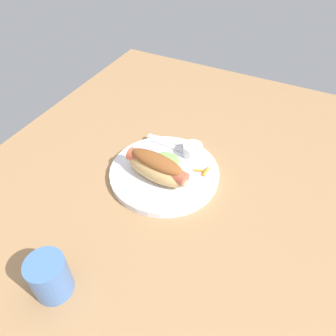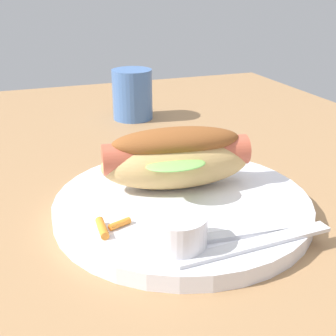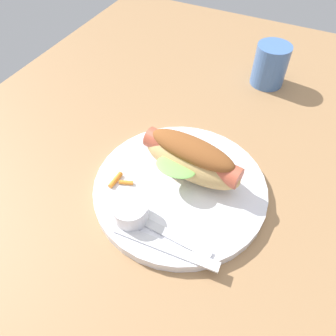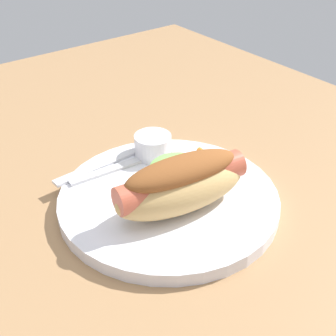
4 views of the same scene
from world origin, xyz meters
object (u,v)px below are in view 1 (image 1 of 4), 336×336
Objects in this scene: plate at (164,173)px; knife at (174,142)px; fork at (174,148)px; drinking_cup at (50,277)px; hot_dog at (157,167)px; carrot_garnish at (203,171)px; sauce_ramekin at (193,150)px.

plate is 10.56cm from knife.
fork is 1.75× the size of drinking_cup.
hot_dog is (-2.94, 0.39, 4.18)cm from plate.
carrot_garnish is at bearing -20.99° from fork.
knife is (10.21, 2.54, 0.98)cm from plate.
knife is at bearing 59.01° from carrot_garnish.
sauce_ramekin reaches higher than fork.
fork is at bearing -62.28° from knife.
plate is 9.28cm from carrot_garnish.
hot_dog is 12.00cm from sauce_ramekin.
hot_dog reaches higher than plate.
plate is 3.12× the size of drinking_cup.
drinking_cup reaches higher than sauce_ramekin.
plate is 8.49cm from fork.
drinking_cup is at bearing 169.18° from sauce_ramekin.
drinking_cup is at bearing -89.46° from fork.
plate is 1.78× the size of fork.
knife is 44.25cm from drinking_cup.
knife is (13.15, 2.15, -3.20)cm from hot_dog.
carrot_garnish is (-4.73, -9.91, 0.15)cm from fork.
drinking_cup is at bearing 172.67° from plate.
carrot_garnish is (6.52, -8.88, -3.03)cm from hot_dog.
sauce_ramekin is (11.13, -4.08, -1.89)cm from hot_dog.
drinking_cup reaches higher than fork.
sauce_ramekin is at bearing -20.92° from knife.
carrot_garnish is at bearing -18.91° from drinking_cup.
fork is 4.58× the size of carrot_garnish.
sauce_ramekin reaches higher than plate.
drinking_cup is (-42.13, 8.05, 1.07)cm from sauce_ramekin.
plate is at bearing 90.30° from hot_dog.
hot_dog is 13.70cm from knife.
carrot_garnish is (3.58, -8.49, 1.15)cm from plate.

